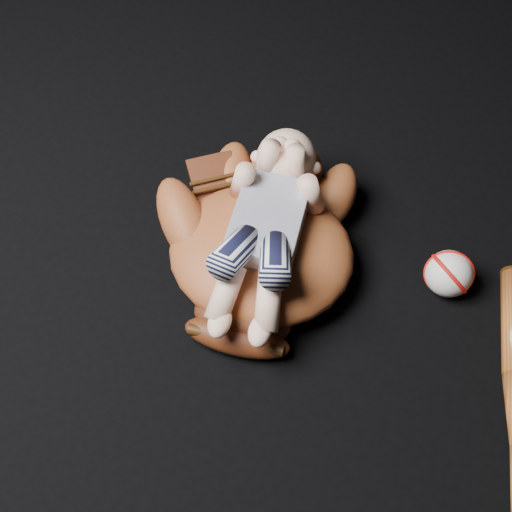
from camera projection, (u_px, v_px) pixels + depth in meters
name	position (u px, v px, depth m)	size (l,w,h in m)	color
baseball_glove	(261.00, 247.00, 1.15)	(0.38, 0.43, 0.13)	brown
newborn_baby	(264.00, 231.00, 1.10)	(0.17, 0.38, 0.15)	beige
baseball	(449.00, 274.00, 1.16)	(0.08, 0.08, 0.08)	white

